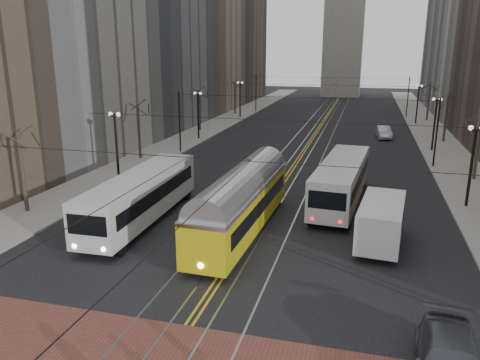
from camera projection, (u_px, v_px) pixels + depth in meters
The scene contains 17 objects.
ground at pixel (197, 313), 19.92m from camera, with size 260.00×260.00×0.00m, color black.
sidewalk_left at pixel (207, 129), 65.52m from camera, with size 5.00×140.00×0.15m, color gray.
sidewalk_right at pixel (436, 140), 58.01m from camera, with size 5.00×140.00×0.15m, color gray.
streetcar_rails at pixel (314, 135), 61.78m from camera, with size 4.80×130.00×0.02m, color gray.
centre_lines at pixel (314, 135), 61.78m from camera, with size 0.42×130.00×0.01m, color gold.
building_left_mid at pixel (135, 4), 64.54m from camera, with size 16.00×20.00×34.00m, color slate.
building_left_far at pixel (221, 6), 100.95m from camera, with size 16.00×20.00×40.00m, color brown.
building_right_far at pixel (479, 0), 88.18m from camera, with size 16.00×20.00×40.00m, color slate.
lamp_posts at pixel (297, 135), 45.91m from camera, with size 27.60×57.20×5.60m.
street_trees at pixel (306, 125), 51.96m from camera, with size 31.68×53.28×5.60m.
trolley_wires at pixel (306, 117), 51.31m from camera, with size 25.96×120.00×6.60m.
transit_bus at pixel (141, 199), 30.08m from camera, with size 2.64×12.69×3.17m, color silver.
streetcar at pixel (242, 208), 28.32m from camera, with size 2.51×13.52×3.19m, color gold.
rear_bus at pixel (341, 183), 33.60m from camera, with size 2.66×12.23×3.19m, color #BDBDBD.
cargo_van at pixel (381, 224), 26.46m from camera, with size 2.27×5.89×2.61m, color silver.
sedan_grey at pixel (335, 167), 41.79m from camera, with size 1.61×4.00×1.36m, color #404248.
sedan_silver at pixel (384, 132), 59.31m from camera, with size 1.59×4.55×1.50m, color #B0B4B8.
Camera 1 is at (6.36, -16.58, 10.80)m, focal length 35.00 mm.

